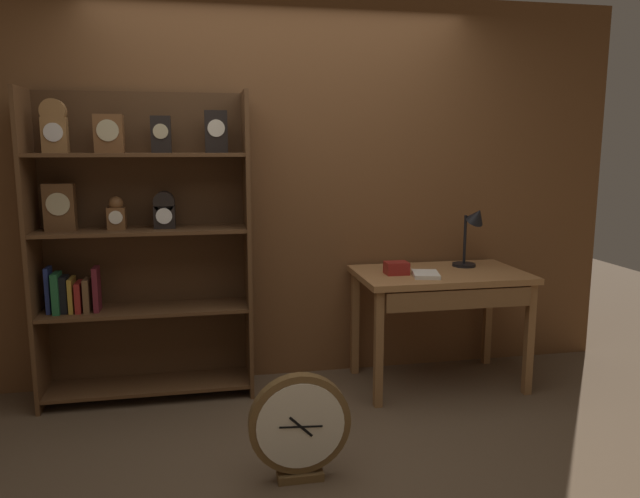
{
  "coord_description": "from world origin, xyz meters",
  "views": [
    {
      "loc": [
        -0.55,
        -2.76,
        1.6
      ],
      "look_at": [
        0.13,
        0.66,
        1.0
      ],
      "focal_mm": 33.72,
      "sensor_mm": 36.0,
      "label": 1
    }
  ],
  "objects_px": {
    "bookshelf": "(137,244)",
    "toolbox_small": "(397,268)",
    "open_repair_manual": "(426,274)",
    "round_clock_large": "(300,426)",
    "desk_lamp": "(473,229)",
    "workbench": "(441,287)"
  },
  "relations": [
    {
      "from": "bookshelf",
      "to": "toolbox_small",
      "type": "relative_size",
      "value": 13.13
    },
    {
      "from": "open_repair_manual",
      "to": "round_clock_large",
      "type": "distance_m",
      "value": 1.42
    },
    {
      "from": "desk_lamp",
      "to": "toolbox_small",
      "type": "distance_m",
      "value": 0.64
    },
    {
      "from": "workbench",
      "to": "round_clock_large",
      "type": "height_order",
      "value": "workbench"
    },
    {
      "from": "bookshelf",
      "to": "open_repair_manual",
      "type": "bearing_deg",
      "value": -9.72
    },
    {
      "from": "desk_lamp",
      "to": "open_repair_manual",
      "type": "xyz_separation_m",
      "value": [
        -0.42,
        -0.23,
        -0.25
      ]
    },
    {
      "from": "desk_lamp",
      "to": "toolbox_small",
      "type": "relative_size",
      "value": 2.92
    },
    {
      "from": "open_repair_manual",
      "to": "desk_lamp",
      "type": "bearing_deg",
      "value": 41.81
    },
    {
      "from": "round_clock_large",
      "to": "toolbox_small",
      "type": "bearing_deg",
      "value": 51.0
    },
    {
      "from": "desk_lamp",
      "to": "toolbox_small",
      "type": "xyz_separation_m",
      "value": [
        -0.59,
        -0.13,
        -0.22
      ]
    },
    {
      "from": "workbench",
      "to": "round_clock_large",
      "type": "xyz_separation_m",
      "value": [
        -1.12,
        -0.99,
        -0.41
      ]
    },
    {
      "from": "bookshelf",
      "to": "desk_lamp",
      "type": "relative_size",
      "value": 4.49
    },
    {
      "from": "toolbox_small",
      "to": "open_repair_manual",
      "type": "relative_size",
      "value": 0.67
    },
    {
      "from": "workbench",
      "to": "desk_lamp",
      "type": "height_order",
      "value": "desk_lamp"
    },
    {
      "from": "bookshelf",
      "to": "open_repair_manual",
      "type": "height_order",
      "value": "bookshelf"
    },
    {
      "from": "bookshelf",
      "to": "workbench",
      "type": "distance_m",
      "value": 1.99
    },
    {
      "from": "bookshelf",
      "to": "round_clock_large",
      "type": "distance_m",
      "value": 1.63
    },
    {
      "from": "desk_lamp",
      "to": "open_repair_manual",
      "type": "relative_size",
      "value": 1.96
    },
    {
      "from": "desk_lamp",
      "to": "bookshelf",
      "type": "bearing_deg",
      "value": 177.87
    },
    {
      "from": "desk_lamp",
      "to": "round_clock_large",
      "type": "distance_m",
      "value": 1.94
    },
    {
      "from": "bookshelf",
      "to": "desk_lamp",
      "type": "height_order",
      "value": "bookshelf"
    },
    {
      "from": "workbench",
      "to": "round_clock_large",
      "type": "bearing_deg",
      "value": -138.47
    }
  ]
}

